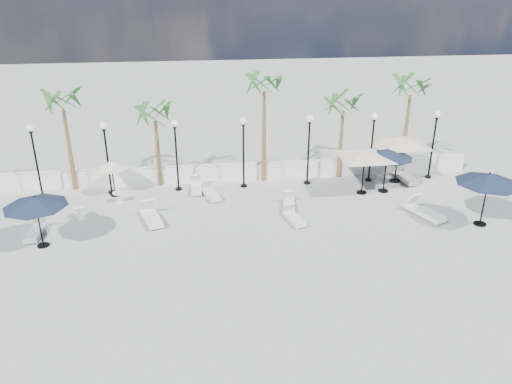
{
  "coord_description": "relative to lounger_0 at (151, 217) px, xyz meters",
  "views": [
    {
      "loc": [
        -2.43,
        -18.3,
        10.58
      ],
      "look_at": [
        0.14,
        2.28,
        1.5
      ],
      "focal_mm": 35.0,
      "sensor_mm": 36.0,
      "label": 1
    }
  ],
  "objects": [
    {
      "name": "balustrade",
      "position": [
        4.68,
        4.64,
        0.21
      ],
      "size": [
        26.0,
        0.3,
        1.01
      ],
      "color": "silver",
      "rests_on": "ground"
    },
    {
      "name": "palm_4",
      "position": [
        13.88,
        4.44,
        4.47
      ],
      "size": [
        2.6,
        2.6,
        5.7
      ],
      "color": "brown",
      "rests_on": "ground"
    },
    {
      "name": "lamppost_4",
      "position": [
        8.18,
        3.64,
        2.23
      ],
      "size": [
        0.36,
        0.36,
        3.84
      ],
      "color": "black",
      "rests_on": "ground"
    },
    {
      "name": "ground",
      "position": [
        4.68,
        -2.86,
        -0.26
      ],
      "size": [
        100.0,
        100.0,
        0.0
      ],
      "primitive_type": "plane",
      "color": "#969692",
      "rests_on": "ground"
    },
    {
      "name": "parasol_navy_mid",
      "position": [
        11.96,
        2.08,
        1.86
      ],
      "size": [
        2.69,
        2.69,
        2.41
      ],
      "color": "black",
      "rests_on": "ground"
    },
    {
      "name": "lounger_5",
      "position": [
        12.83,
        -1.06,
        0.01
      ],
      "size": [
        1.43,
        2.24,
        0.8
      ],
      "rotation": [
        0.0,
        0.0,
        0.38
      ],
      "color": "silver",
      "rests_on": "ground"
    },
    {
      "name": "palm_1",
      "position": [
        0.18,
        4.44,
        3.5
      ],
      "size": [
        2.6,
        2.6,
        4.7
      ],
      "color": "brown",
      "rests_on": "ground"
    },
    {
      "name": "palm_3",
      "position": [
        10.18,
        4.44,
        3.69
      ],
      "size": [
        2.6,
        2.6,
        4.9
      ],
      "color": "brown",
      "rests_on": "ground"
    },
    {
      "name": "parasol_navy_right",
      "position": [
        15.02,
        -2.15,
        2.01
      ],
      "size": [
        2.88,
        2.88,
        2.58
      ],
      "color": "black",
      "rests_on": "ground"
    },
    {
      "name": "lounger_6",
      "position": [
        6.62,
        0.7,
        -0.05
      ],
      "size": [
        0.81,
        1.73,
        0.62
      ],
      "rotation": [
        0.0,
        0.0,
        -0.17
      ],
      "color": "silver",
      "rests_on": "ground"
    },
    {
      "name": "parasol_cream_small",
      "position": [
        -2.11,
        3.32,
        1.4
      ],
      "size": [
        1.58,
        1.58,
        1.94
      ],
      "color": "black",
      "rests_on": "ground"
    },
    {
      "name": "parasol_cream_sq_b",
      "position": [
        13.09,
        3.34,
        2.3
      ],
      "size": [
        5.52,
        5.52,
        2.77
      ],
      "color": "black",
      "rests_on": "ground"
    },
    {
      "name": "lounger_7",
      "position": [
        13.69,
        3.37,
        -0.01
      ],
      "size": [
        0.89,
        2.07,
        0.75
      ],
      "rotation": [
        0.0,
        0.0,
        0.12
      ],
      "color": "silver",
      "rests_on": "ground"
    },
    {
      "name": "lounger_1",
      "position": [
        2.11,
        3.36,
        -0.04
      ],
      "size": [
        0.57,
        1.72,
        0.64
      ],
      "rotation": [
        0.0,
        0.0,
        0.0
      ],
      "color": "silver",
      "rests_on": "ground"
    },
    {
      "name": "lounger_0",
      "position": [
        0.0,
        0.0,
        0.0
      ],
      "size": [
        1.22,
        2.15,
        0.77
      ],
      "rotation": [
        0.0,
        0.0,
        0.3
      ],
      "color": "silver",
      "rests_on": "ground"
    },
    {
      "name": "side_table_1",
      "position": [
        -1.78,
        2.35,
        0.08
      ],
      "size": [
        0.57,
        0.57,
        0.55
      ],
      "color": "silver",
      "rests_on": "ground"
    },
    {
      "name": "palm_2",
      "position": [
        5.88,
        4.44,
        4.86
      ],
      "size": [
        2.6,
        2.6,
        6.1
      ],
      "color": "brown",
      "rests_on": "ground"
    },
    {
      "name": "lamppost_5",
      "position": [
        11.68,
        3.64,
        2.23
      ],
      "size": [
        0.36,
        0.36,
        3.84
      ],
      "color": "black",
      "rests_on": "ground"
    },
    {
      "name": "lounger_4",
      "position": [
        6.59,
        -0.82,
        -0.05
      ],
      "size": [
        0.9,
        1.76,
        0.63
      ],
      "rotation": [
        0.0,
        0.0,
        0.22
      ],
      "color": "silver",
      "rests_on": "ground"
    },
    {
      "name": "parasol_navy_left",
      "position": [
        -4.42,
        -1.72,
        1.79
      ],
      "size": [
        2.64,
        2.64,
        2.33
      ],
      "color": "black",
      "rests_on": "ground"
    },
    {
      "name": "lamppost_2",
      "position": [
        1.18,
        3.64,
        2.23
      ],
      "size": [
        0.36,
        0.36,
        3.84
      ],
      "color": "black",
      "rests_on": "ground"
    },
    {
      "name": "side_table_2",
      "position": [
        12.09,
        3.34,
        0.07
      ],
      "size": [
        0.56,
        0.56,
        0.54
      ],
      "color": "silver",
      "rests_on": "ground"
    },
    {
      "name": "lamppost_6",
      "position": [
        15.18,
        3.64,
        2.23
      ],
      "size": [
        0.36,
        0.36,
        3.84
      ],
      "color": "black",
      "rests_on": "ground"
    },
    {
      "name": "lounger_2",
      "position": [
        -4.98,
        -0.76,
        -0.04
      ],
      "size": [
        0.58,
        1.74,
        0.65
      ],
      "rotation": [
        0.0,
        0.0,
        0.01
      ],
      "color": "silver",
      "rests_on": "ground"
    },
    {
      "name": "lamppost_3",
      "position": [
        4.68,
        3.64,
        2.23
      ],
      "size": [
        0.36,
        0.36,
        3.84
      ],
      "color": "black",
      "rests_on": "ground"
    },
    {
      "name": "lounger_3",
      "position": [
        2.86,
        2.46,
        -0.03
      ],
      "size": [
        1.05,
        1.87,
        0.67
      ],
      "rotation": [
        0.0,
        0.0,
        0.28
      ],
      "color": "silver",
      "rests_on": "ground"
    },
    {
      "name": "side_table_0",
      "position": [
        -3.4,
        0.76,
        0.07
      ],
      "size": [
        0.55,
        0.55,
        0.54
      ],
      "color": "silver",
      "rests_on": "ground"
    },
    {
      "name": "palm_0",
      "position": [
        -4.32,
        4.44,
        4.28
      ],
      "size": [
        2.6,
        2.6,
        5.5
      ],
      "color": "brown",
      "rests_on": "ground"
    },
    {
      "name": "lamppost_1",
      "position": [
        -2.32,
        3.64,
        2.23
      ],
      "size": [
        0.36,
        0.36,
        3.84
      ],
      "color": "black",
      "rests_on": "ground"
    },
    {
      "name": "parasol_cream_sq_a",
      "position": [
        10.75,
        2.01,
        2.09
      ],
      "size": [
        5.15,
        5.15,
        2.53
      ],
      "color": "black",
      "rests_on": "ground"
    },
    {
      "name": "lamppost_0",
      "position": [
        -5.82,
        3.64,
        2.23
      ],
      "size": [
        0.36,
        0.36,
        3.84
      ],
      "color": "black",
      "rests_on": "ground"
    }
  ]
}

